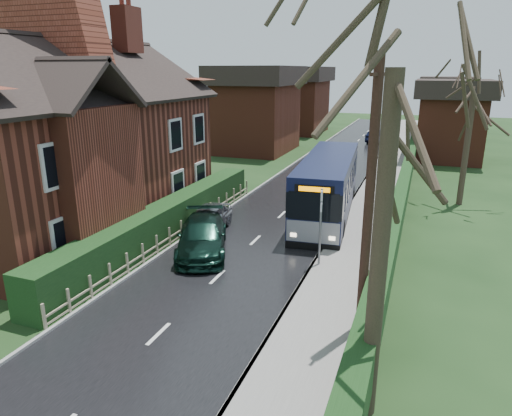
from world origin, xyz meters
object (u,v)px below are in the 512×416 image
at_px(brick_house, 67,136).
at_px(car_green, 202,236).
at_px(bus_stop_sign, 321,216).
at_px(bus, 328,187).
at_px(telegraph_pole, 369,202).
at_px(car_silver, 208,219).

relative_size(brick_house, car_green, 3.06).
height_order(car_green, bus_stop_sign, bus_stop_sign).
bearing_deg(brick_house, car_green, -6.21).
distance_m(brick_house, bus, 12.77).
distance_m(bus_stop_sign, telegraph_pole, 4.88).
bearing_deg(bus, telegraph_pole, -78.24).
bearing_deg(car_silver, car_green, -74.28).
relative_size(brick_house, car_silver, 3.92).
bearing_deg(telegraph_pole, brick_house, 176.56).
bearing_deg(car_green, brick_house, 150.81).
bearing_deg(telegraph_pole, bus, 121.40).
bearing_deg(car_silver, brick_house, -171.01).
height_order(bus, car_green, bus).
bearing_deg(bus_stop_sign, bus, 87.74).
xyz_separation_m(brick_house, car_green, (7.13, -0.78, -3.68)).
distance_m(brick_house, car_silver, 7.45).
xyz_separation_m(car_green, bus_stop_sign, (4.88, 0.18, 1.37)).
xyz_separation_m(car_silver, telegraph_pole, (7.88, -6.15, 3.28)).
height_order(bus, telegraph_pole, telegraph_pole).
xyz_separation_m(bus, car_silver, (-4.69, -4.39, -0.90)).
bearing_deg(bus_stop_sign, brick_house, 165.55).
height_order(car_silver, telegraph_pole, telegraph_pole).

